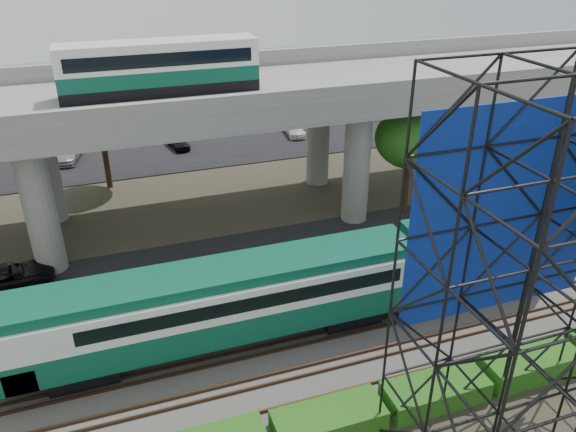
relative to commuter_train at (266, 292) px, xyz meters
name	(u,v)px	position (x,y,z in m)	size (l,w,h in m)	color
ground	(273,367)	(-0.29, -2.00, -2.88)	(140.00, 140.00, 0.00)	#474233
ballast_bed	(261,339)	(-0.29, 0.00, -2.78)	(90.00, 12.00, 0.20)	slate
service_road	(222,257)	(-0.29, 8.50, -2.84)	(90.00, 5.00, 0.08)	black
parking_lot	(167,139)	(-0.29, 32.00, -2.84)	(90.00, 18.00, 0.08)	black
harbor_water	(143,86)	(-0.29, 54.00, -2.87)	(140.00, 40.00, 0.03)	#43626E
rail_tracks	(261,336)	(-0.29, 0.00, -2.60)	(90.00, 9.52, 0.16)	#472D1E
commuter_train	(266,292)	(0.00, 0.00, 0.00)	(29.30, 3.06, 4.30)	black
overpass	(194,106)	(-0.44, 14.00, 5.33)	(80.00, 12.00, 12.40)	#9E9B93
scaffold_tower	(559,301)	(7.14, -9.98, 4.59)	(9.36, 6.36, 15.00)	black
hedge_strip	(329,420)	(0.72, -6.30, -2.32)	(34.60, 1.80, 1.20)	#215C15
trees	(127,152)	(-4.96, 14.17, 2.69)	(40.94, 16.94, 7.69)	#382314
suv	(7,278)	(-12.59, 9.02, -2.10)	(2.34, 5.07, 1.41)	black
parked_cars	(165,134)	(-0.56, 31.55, -2.19)	(37.89, 9.61, 1.30)	#BEBEBE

